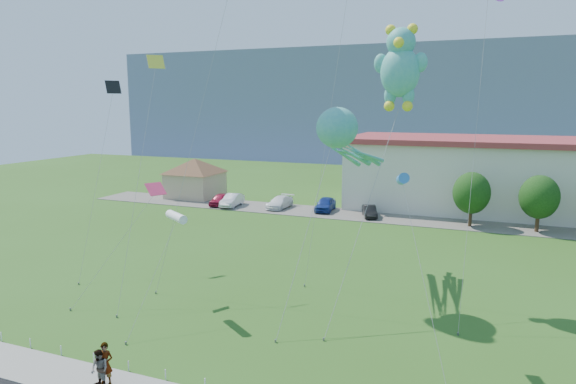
{
  "coord_description": "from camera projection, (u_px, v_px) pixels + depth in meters",
  "views": [
    {
      "loc": [
        11.76,
        -18.61,
        11.95
      ],
      "look_at": [
        1.06,
        8.0,
        7.04
      ],
      "focal_mm": 32.0,
      "sensor_mm": 36.0,
      "label": 1
    }
  ],
  "objects": [
    {
      "name": "ground",
      "position": [
        201.0,
        370.0,
        23.36
      ],
      "size": [
        160.0,
        160.0,
        0.0
      ],
      "primitive_type": "plane",
      "color": "#2D5518",
      "rests_on": "ground"
    },
    {
      "name": "parking_strip",
      "position": [
        372.0,
        216.0,
        55.37
      ],
      "size": [
        70.0,
        6.0,
        0.06
      ],
      "primitive_type": "cube",
      "color": "#59544C",
      "rests_on": "ground"
    },
    {
      "name": "hill_ridge",
      "position": [
        447.0,
        102.0,
        130.99
      ],
      "size": [
        160.0,
        50.0,
        25.0
      ],
      "primitive_type": "cube",
      "color": "slate",
      "rests_on": "ground"
    },
    {
      "name": "pavilion",
      "position": [
        195.0,
        174.0,
        66.43
      ],
      "size": [
        9.2,
        9.2,
        5.0
      ],
      "color": "tan",
      "rests_on": "ground"
    },
    {
      "name": "rope_fence",
      "position": [
        185.0,
        379.0,
        22.13
      ],
      "size": [
        26.05,
        0.05,
        0.5
      ],
      "color": "white",
      "rests_on": "ground"
    },
    {
      "name": "tree_near",
      "position": [
        471.0,
        193.0,
        50.21
      ],
      "size": [
        3.6,
        3.6,
        5.47
      ],
      "color": "#3F2B19",
      "rests_on": "ground"
    },
    {
      "name": "tree_mid",
      "position": [
        539.0,
        197.0,
        48.0
      ],
      "size": [
        3.6,
        3.6,
        5.47
      ],
      "color": "#3F2B19",
      "rests_on": "ground"
    },
    {
      "name": "pedestrian_left",
      "position": [
        105.0,
        364.0,
        21.88
      ],
      "size": [
        0.78,
        0.62,
        1.87
      ],
      "primitive_type": "imported",
      "rotation": [
        0.0,
        0.0,
        0.28
      ],
      "color": "gray",
      "rests_on": "sidewalk"
    },
    {
      "name": "pedestrian_right",
      "position": [
        99.0,
        369.0,
        21.62
      ],
      "size": [
        0.94,
        0.8,
        1.67
      ],
      "primitive_type": "imported",
      "rotation": [
        0.0,
        0.0,
        -0.23
      ],
      "color": "gray",
      "rests_on": "sidewalk"
    },
    {
      "name": "parked_car_red",
      "position": [
        220.0,
        199.0,
        61.27
      ],
      "size": [
        2.05,
        4.16,
        1.37
      ],
      "primitive_type": "imported",
      "rotation": [
        0.0,
        0.0,
        0.11
      ],
      "color": "maroon",
      "rests_on": "parking_strip"
    },
    {
      "name": "parked_car_silver",
      "position": [
        232.0,
        200.0,
        60.57
      ],
      "size": [
        1.92,
        4.5,
        1.44
      ],
      "primitive_type": "imported",
      "rotation": [
        0.0,
        0.0,
        0.09
      ],
      "color": "silver",
      "rests_on": "parking_strip"
    },
    {
      "name": "parked_car_white",
      "position": [
        280.0,
        202.0,
        59.54
      ],
      "size": [
        2.13,
        4.75,
        1.35
      ],
      "primitive_type": "imported",
      "rotation": [
        0.0,
        0.0,
        -0.05
      ],
      "color": "white",
      "rests_on": "parking_strip"
    },
    {
      "name": "parked_car_blue",
      "position": [
        325.0,
        204.0,
        57.91
      ],
      "size": [
        2.18,
        4.63,
        1.53
      ],
      "primitive_type": "imported",
      "rotation": [
        0.0,
        0.0,
        0.08
      ],
      "color": "navy",
      "rests_on": "parking_strip"
    },
    {
      "name": "parked_car_black",
      "position": [
        370.0,
        211.0,
        54.83
      ],
      "size": [
        2.49,
        3.95,
        1.23
      ],
      "primitive_type": "imported",
      "rotation": [
        0.0,
        0.0,
        0.35
      ],
      "color": "black",
      "rests_on": "parking_strip"
    },
    {
      "name": "octopus_kite",
      "position": [
        344.0,
        140.0,
        32.38
      ],
      "size": [
        2.47,
        14.78,
        11.8
      ],
      "color": "teal",
      "rests_on": "ground"
    },
    {
      "name": "teddy_bear_kite",
      "position": [
        400.0,
        66.0,
        31.43
      ],
      "size": [
        3.51,
        10.13,
        16.76
      ],
      "color": "teal",
      "rests_on": "ground"
    },
    {
      "name": "small_kite_pink",
      "position": [
        148.0,
        200.0,
        31.88
      ],
      "size": [
        3.71,
        5.28,
        7.16
      ],
      "color": "#D52F59",
      "rests_on": "ground"
    },
    {
      "name": "small_kite_black",
      "position": [
        109.0,
        109.0,
        38.85
      ],
      "size": [
        2.91,
        7.78,
        13.7
      ],
      "color": "black",
      "rests_on": "ground"
    },
    {
      "name": "small_kite_cyan",
      "position": [
        403.0,
        181.0,
        24.0
      ],
      "size": [
        3.39,
        6.21,
        8.94
      ],
      "color": "#2E79D0",
      "rests_on": "ground"
    },
    {
      "name": "small_kite_white",
      "position": [
        176.0,
        218.0,
        29.21
      ],
      "size": [
        0.5,
        5.93,
        6.06
      ],
      "color": "white",
      "rests_on": "ground"
    },
    {
      "name": "small_kite_yellow",
      "position": [
        151.0,
        91.0,
        33.98
      ],
      "size": [
        3.06,
        8.62,
        15.24
      ],
      "color": "yellow",
      "rests_on": "ground"
    }
  ]
}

